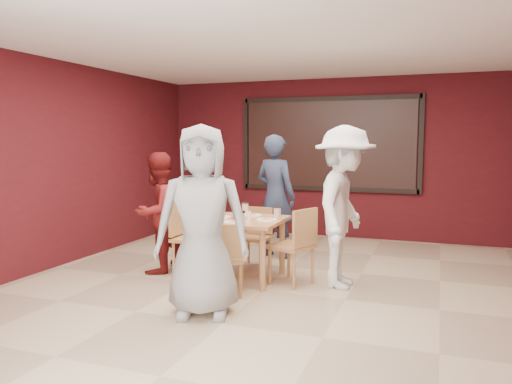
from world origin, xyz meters
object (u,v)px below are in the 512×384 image
(chair_right, at_px, (297,242))
(diner_back, at_px, (276,196))
(chair_front, at_px, (226,255))
(chair_back, at_px, (256,233))
(diner_right, at_px, (344,207))
(diner_front, at_px, (202,221))
(chair_left, at_px, (188,233))
(diner_left, at_px, (158,213))
(dining_table, at_px, (243,226))

(chair_right, height_order, diner_back, diner_back)
(chair_front, distance_m, chair_right, 0.92)
(chair_back, distance_m, chair_right, 1.04)
(diner_back, distance_m, diner_right, 1.68)
(diner_back, bearing_deg, diner_front, 110.99)
(chair_back, height_order, diner_front, diner_front)
(chair_left, distance_m, diner_left, 0.49)
(diner_back, bearing_deg, chair_back, 101.60)
(diner_left, distance_m, diner_right, 2.41)
(chair_front, bearing_deg, chair_left, 141.23)
(diner_front, bearing_deg, dining_table, 74.44)
(diner_back, height_order, diner_right, diner_right)
(chair_left, distance_m, chair_right, 1.45)
(dining_table, relative_size, chair_right, 1.04)
(chair_back, xyz_separation_m, chair_left, (-0.68, -0.71, 0.08))
(diner_back, bearing_deg, diner_right, 155.31)
(dining_table, height_order, diner_back, diner_back)
(diner_left, bearing_deg, dining_table, 101.92)
(dining_table, xyz_separation_m, diner_front, (0.09, -1.32, 0.28))
(dining_table, height_order, chair_left, chair_left)
(chair_front, relative_size, diner_left, 0.53)
(diner_right, bearing_deg, chair_back, 68.01)
(chair_left, xyz_separation_m, diner_front, (0.85, -1.29, 0.41))
(chair_front, distance_m, chair_left, 1.07)
(chair_right, bearing_deg, dining_table, 177.95)
(chair_back, distance_m, diner_left, 1.36)
(chair_left, bearing_deg, diner_left, -176.75)
(diner_right, bearing_deg, diner_front, 143.28)
(diner_front, xyz_separation_m, diner_right, (1.12, 1.44, 0.01))
(chair_right, distance_m, diner_right, 0.69)
(dining_table, relative_size, diner_back, 0.54)
(chair_left, bearing_deg, diner_back, 60.00)
(chair_left, relative_size, diner_right, 0.50)
(diner_back, bearing_deg, dining_table, 108.97)
(chair_left, height_order, chair_right, chair_left)
(dining_table, bearing_deg, diner_back, 90.04)
(diner_right, bearing_deg, diner_back, 47.69)
(dining_table, bearing_deg, diner_left, -177.26)
(chair_left, relative_size, diner_back, 0.52)
(chair_back, relative_size, diner_front, 0.43)
(chair_right, relative_size, diner_front, 0.49)
(diner_back, distance_m, diner_left, 1.78)
(chair_left, bearing_deg, chair_back, 46.22)
(dining_table, height_order, diner_front, diner_front)
(diner_left, bearing_deg, diner_front, 54.36)
(diner_front, bearing_deg, chair_left, 103.93)
(chair_left, bearing_deg, diner_front, -56.50)
(chair_left, bearing_deg, dining_table, 2.46)
(chair_back, height_order, chair_right, chair_right)
(chair_back, height_order, diner_back, diner_back)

